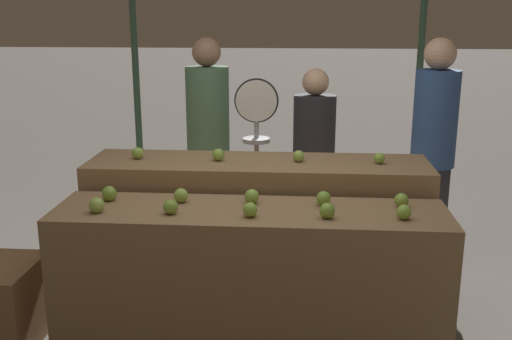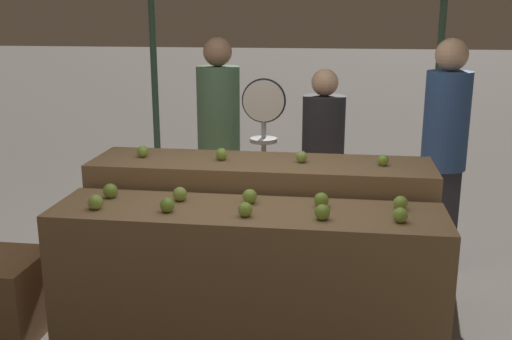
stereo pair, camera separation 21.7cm
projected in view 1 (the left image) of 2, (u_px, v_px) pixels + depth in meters
display_counter_front at (250, 284)px, 3.45m from camera, size 2.21×0.55×0.90m
display_counter_back at (258, 235)px, 4.01m from camera, size 2.21×0.55×1.03m
apple_front_0 at (96, 205)px, 3.28m from camera, size 0.09×0.09×0.09m
apple_front_1 at (171, 207)px, 3.26m from camera, size 0.08×0.08×0.08m
apple_front_2 at (250, 210)px, 3.21m from camera, size 0.08×0.08×0.08m
apple_front_3 at (327, 211)px, 3.19m from camera, size 0.09×0.09×0.09m
apple_front_4 at (404, 212)px, 3.17m from camera, size 0.08×0.08×0.08m
apple_front_5 at (109, 193)px, 3.48m from camera, size 0.09×0.09×0.09m
apple_front_6 at (181, 195)px, 3.45m from camera, size 0.08×0.08×0.08m
apple_front_7 at (253, 196)px, 3.43m from camera, size 0.08×0.08×0.08m
apple_front_8 at (324, 199)px, 3.39m from camera, size 0.08×0.08×0.08m
apple_front_9 at (401, 200)px, 3.37m from camera, size 0.08×0.08×0.08m
apple_back_0 at (138, 153)px, 3.93m from camera, size 0.08×0.08×0.08m
apple_back_1 at (218, 155)px, 3.88m from camera, size 0.08×0.08×0.08m
apple_back_2 at (299, 156)px, 3.85m from camera, size 0.08×0.08×0.08m
apple_back_3 at (379, 158)px, 3.80m from camera, size 0.07×0.07×0.07m
produce_scale at (256, 132)px, 4.39m from camera, size 0.32×0.20×1.50m
person_vendor_at_scale at (314, 153)px, 4.68m from camera, size 0.40×0.40×1.55m
person_customer_left at (434, 137)px, 4.51m from camera, size 0.41×0.41×1.79m
person_customer_right at (208, 129)px, 4.92m from camera, size 0.47×0.47×1.77m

